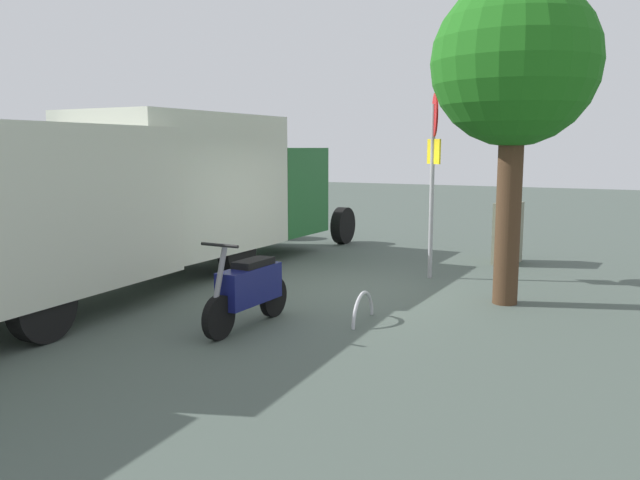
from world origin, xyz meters
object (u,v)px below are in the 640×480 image
box_truck_near (212,185)px  utility_cabinet (508,233)px  street_tree (515,66)px  bike_rack_hoop (363,322)px  stop_sign (433,156)px  motorcycle (249,288)px

box_truck_near → utility_cabinet: (-2.90, 5.23, -1.00)m
street_tree → utility_cabinet: size_ratio=3.83×
utility_cabinet → bike_rack_hoop: size_ratio=1.47×
street_tree → stop_sign: bearing=-131.1°
stop_sign → utility_cabinet: stop_sign is taller
motorcycle → street_tree: size_ratio=0.38×
motorcycle → utility_cabinet: bearing=163.0°
motorcycle → utility_cabinet: utility_cabinet is taller
motorcycle → bike_rack_hoop: bearing=127.4°
stop_sign → street_tree: (1.37, 1.57, 1.32)m
stop_sign → bike_rack_hoop: size_ratio=3.89×
street_tree → utility_cabinet: 4.61m
box_truck_near → utility_cabinet: 6.07m
motorcycle → bike_rack_hoop: motorcycle is taller
street_tree → bike_rack_hoop: street_tree is taller
utility_cabinet → box_truck_near: bearing=-61.0°
box_truck_near → motorcycle: box_truck_near is taller
box_truck_near → street_tree: bearing=-94.0°
stop_sign → bike_rack_hoop: 3.95m
box_truck_near → street_tree: (0.63, 5.82, 1.90)m
stop_sign → street_tree: bearing=48.9°
stop_sign → bike_rack_hoop: bearing=0.2°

